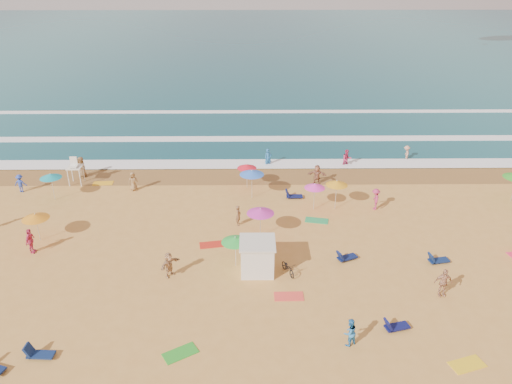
{
  "coord_description": "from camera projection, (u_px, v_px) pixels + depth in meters",
  "views": [
    {
      "loc": [
        2.05,
        -28.29,
        18.01
      ],
      "look_at": [
        2.4,
        6.0,
        1.5
      ],
      "focal_mm": 35.0,
      "sensor_mm": 36.0,
      "label": 1
    }
  ],
  "objects": [
    {
      "name": "ground",
      "position": [
        221.0,
        251.0,
        33.29
      ],
      "size": [
        220.0,
        220.0,
        0.0
      ],
      "primitive_type": "plane",
      "color": "gold",
      "rests_on": "ground"
    },
    {
      "name": "ocean",
      "position": [
        241.0,
        44.0,
        108.97
      ],
      "size": [
        220.0,
        140.0,
        0.18
      ],
      "primitive_type": "cube",
      "color": "#0C4756",
      "rests_on": "ground"
    },
    {
      "name": "wet_sand",
      "position": [
        228.0,
        176.0,
        44.55
      ],
      "size": [
        220.0,
        220.0,
        0.0
      ],
      "primitive_type": "plane",
      "color": "olive",
      "rests_on": "ground"
    },
    {
      "name": "surf_foam",
      "position": [
        232.0,
        141.0,
        52.45
      ],
      "size": [
        200.0,
        18.7,
        0.05
      ],
      "color": "white",
      "rests_on": "ground"
    },
    {
      "name": "cabana",
      "position": [
        257.0,
        257.0,
        30.82
      ],
      "size": [
        2.0,
        2.0,
        2.0
      ],
      "primitive_type": "cube",
      "color": "silver",
      "rests_on": "ground"
    },
    {
      "name": "cabana_roof",
      "position": [
        257.0,
        243.0,
        30.36
      ],
      "size": [
        2.2,
        2.2,
        0.12
      ],
      "primitive_type": "cube",
      "color": "silver",
      "rests_on": "cabana"
    },
    {
      "name": "bicycle",
      "position": [
        288.0,
        268.0,
        30.82
      ],
      "size": [
        1.14,
        1.67,
        0.83
      ],
      "primitive_type": "imported",
      "rotation": [
        0.0,
        0.0,
        0.41
      ],
      "color": "black",
      "rests_on": "ground"
    },
    {
      "name": "lifeguard_stand",
      "position": [
        76.0,
        172.0,
        42.58
      ],
      "size": [
        1.2,
        1.2,
        2.1
      ],
      "primitive_type": null,
      "color": "white",
      "rests_on": "ground"
    },
    {
      "name": "beach_umbrellas",
      "position": [
        165.0,
        222.0,
        32.52
      ],
      "size": [
        56.01,
        26.19,
        0.81
      ],
      "color": "orange",
      "rests_on": "ground"
    },
    {
      "name": "loungers",
      "position": [
        353.0,
        281.0,
        29.98
      ],
      "size": [
        35.6,
        19.18,
        0.34
      ],
      "color": "#0F1E4C",
      "rests_on": "ground"
    },
    {
      "name": "towels",
      "position": [
        200.0,
        276.0,
        30.71
      ],
      "size": [
        51.99,
        25.38,
        0.03
      ],
      "color": "red",
      "rests_on": "ground"
    },
    {
      "name": "beachgoers",
      "position": [
        207.0,
        209.0,
        37.01
      ],
      "size": [
        43.04,
        28.27,
        2.12
      ],
      "color": "brown",
      "rests_on": "ground"
    }
  ]
}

